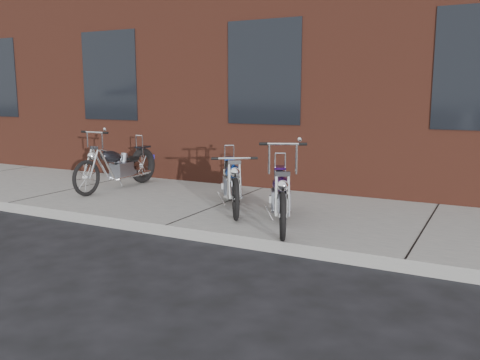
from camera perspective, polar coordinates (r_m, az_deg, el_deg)
The scene contains 6 objects.
ground at distance 6.71m, azimuth -8.31°, elevation -6.28°, with size 120.00×120.00×0.00m, color black.
sidewalk at distance 7.92m, azimuth -1.99°, elevation -3.17°, with size 22.00×3.00×0.15m, color gray.
building_brick at distance 13.93m, azimuth 11.85°, elevation 18.40°, with size 22.00×10.00×8.00m, color #5E2A1D.
chopper_purple at distance 6.59m, azimuth 4.63°, elevation -1.95°, with size 0.91×1.86×1.12m.
chopper_blue at distance 7.53m, azimuth -0.90°, elevation -0.43°, with size 1.16×1.76×0.88m.
chopper_third at distance 9.35m, azimuth -13.47°, elevation 1.36°, with size 0.51×2.10×1.07m.
Camera 1 is at (3.79, -5.23, 1.83)m, focal length 38.00 mm.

